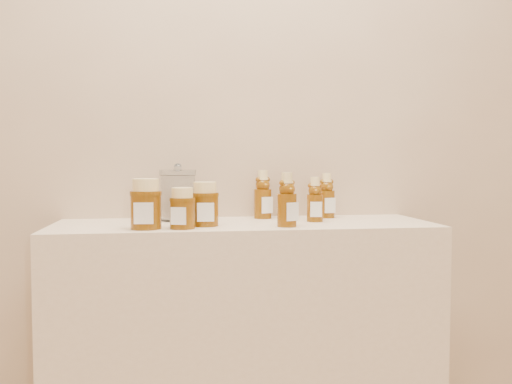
{
  "coord_description": "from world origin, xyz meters",
  "views": [
    {
      "loc": [
        -0.21,
        -0.15,
        1.09
      ],
      "look_at": [
        0.03,
        1.52,
        1.0
      ],
      "focal_mm": 38.0,
      "sensor_mm": 36.0,
      "label": 1
    }
  ],
  "objects": [
    {
      "name": "honey_jar_back",
      "position": [
        -0.13,
        1.49,
        0.97
      ],
      "size": [
        0.09,
        0.09,
        0.13
      ],
      "primitive_type": null,
      "rotation": [
        0.0,
        0.0,
        -0.01
      ],
      "color": "#5B3007",
      "rests_on": "display_table"
    },
    {
      "name": "bear_bottle_back_right",
      "position": [
        0.3,
        1.67,
        0.99
      ],
      "size": [
        0.07,
        0.07,
        0.18
      ],
      "primitive_type": null,
      "rotation": [
        0.0,
        0.0,
        0.16
      ],
      "color": "#5B3007",
      "rests_on": "display_table"
    },
    {
      "name": "bear_bottle_back_left",
      "position": [
        0.08,
        1.68,
        0.99
      ],
      "size": [
        0.08,
        0.08,
        0.19
      ],
      "primitive_type": null,
      "rotation": [
        0.0,
        0.0,
        0.36
      ],
      "color": "#5B3007",
      "rests_on": "display_table"
    },
    {
      "name": "honey_jar_left",
      "position": [
        -0.3,
        1.44,
        0.97
      ],
      "size": [
        0.1,
        0.1,
        0.15
      ],
      "primitive_type": null,
      "rotation": [
        0.0,
        0.0,
        -0.1
      ],
      "color": "#5B3007",
      "rests_on": "display_table"
    },
    {
      "name": "bear_bottle_front_left",
      "position": [
        0.11,
        1.43,
        0.99
      ],
      "size": [
        0.08,
        0.08,
        0.18
      ],
      "primitive_type": null,
      "rotation": [
        0.0,
        0.0,
        0.39
      ],
      "color": "#5B3007",
      "rests_on": "display_table"
    },
    {
      "name": "bear_bottle_front_right",
      "position": [
        0.23,
        1.56,
        0.98
      ],
      "size": [
        0.06,
        0.06,
        0.16
      ],
      "primitive_type": null,
      "rotation": [
        0.0,
        0.0,
        -0.11
      ],
      "color": "#5B3007",
      "rests_on": "display_table"
    },
    {
      "name": "bear_bottle_back_mid",
      "position": [
        0.16,
        1.68,
        0.98
      ],
      "size": [
        0.06,
        0.06,
        0.17
      ],
      "primitive_type": null,
      "rotation": [
        0.0,
        0.0,
        -0.06
      ],
      "color": "#5B3007",
      "rests_on": "display_table"
    },
    {
      "name": "display_table",
      "position": [
        0.0,
        1.55,
        0.45
      ],
      "size": [
        1.2,
        0.4,
        0.9
      ],
      "primitive_type": "cube",
      "color": "beige",
      "rests_on": "ground"
    },
    {
      "name": "honey_jar_front",
      "position": [
        -0.2,
        1.43,
        0.96
      ],
      "size": [
        0.1,
        0.1,
        0.12
      ],
      "primitive_type": null,
      "rotation": [
        0.0,
        0.0,
        -0.32
      ],
      "color": "#5B3007",
      "rests_on": "display_table"
    },
    {
      "name": "glass_canister",
      "position": [
        -0.21,
        1.65,
        0.99
      ],
      "size": [
        0.15,
        0.15,
        0.18
      ],
      "primitive_type": null,
      "rotation": [
        0.0,
        0.0,
        0.34
      ],
      "color": "white",
      "rests_on": "display_table"
    },
    {
      "name": "wall_back",
      "position": [
        0.0,
        1.75,
        1.35
      ],
      "size": [
        3.5,
        0.02,
        2.7
      ],
      "primitive_type": "cube",
      "color": "tan",
      "rests_on": "ground"
    }
  ]
}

